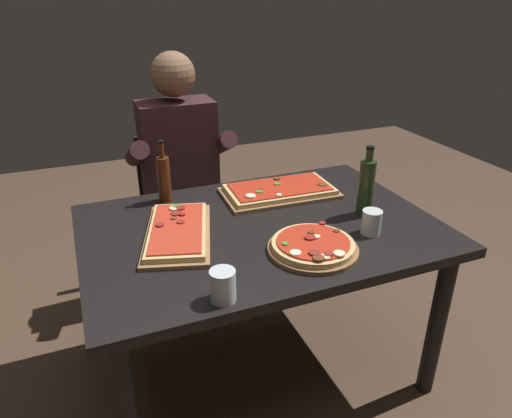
{
  "coord_description": "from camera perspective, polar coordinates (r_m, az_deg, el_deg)",
  "views": [
    {
      "loc": [
        -0.64,
        -1.52,
        1.6
      ],
      "look_at": [
        0.0,
        0.05,
        0.79
      ],
      "focal_mm": 32.54,
      "sensor_mm": 36.0,
      "label": 1
    }
  ],
  "objects": [
    {
      "name": "pizza_rectangular_left",
      "position": [
        1.8,
        -9.59,
        -2.73
      ],
      "size": [
        0.37,
        0.53,
        0.05
      ],
      "color": "olive",
      "rests_on": "dining_table"
    },
    {
      "name": "tumbler_near_camera",
      "position": [
        1.84,
        13.99,
        -1.75
      ],
      "size": [
        0.08,
        0.08,
        0.1
      ],
      "color": "silver",
      "rests_on": "dining_table"
    },
    {
      "name": "dining_table",
      "position": [
        1.91,
        0.57,
        -4.54
      ],
      "size": [
        1.4,
        0.96,
        0.74
      ],
      "color": "black",
      "rests_on": "ground_plane"
    },
    {
      "name": "oil_bottle_amber",
      "position": [
        2.07,
        -11.25,
        3.75
      ],
      "size": [
        0.06,
        0.06,
        0.28
      ],
      "color": "#47230F",
      "rests_on": "dining_table"
    },
    {
      "name": "pizza_round_far",
      "position": [
        1.69,
        7.03,
        -4.59
      ],
      "size": [
        0.33,
        0.33,
        0.05
      ],
      "color": "brown",
      "rests_on": "dining_table"
    },
    {
      "name": "pizza_rectangular_front",
      "position": [
        2.13,
        2.92,
        2.25
      ],
      "size": [
        0.53,
        0.3,
        0.05
      ],
      "color": "olive",
      "rests_on": "dining_table"
    },
    {
      "name": "diner_chair",
      "position": [
        2.67,
        -9.37,
        0.55
      ],
      "size": [
        0.44,
        0.44,
        0.87
      ],
      "color": "black",
      "rests_on": "ground_plane"
    },
    {
      "name": "tumbler_far_side",
      "position": [
        1.42,
        -4.1,
        -9.37
      ],
      "size": [
        0.08,
        0.08,
        0.1
      ],
      "color": "silver",
      "rests_on": "dining_table"
    },
    {
      "name": "seated_diner",
      "position": [
        2.47,
        -9.13,
        4.85
      ],
      "size": [
        0.53,
        0.41,
        1.33
      ],
      "color": "#23232D",
      "rests_on": "ground_plane"
    },
    {
      "name": "ground_plane",
      "position": [
        2.3,
        0.49,
        -18.58
      ],
      "size": [
        6.4,
        6.4,
        0.0
      ],
      "primitive_type": "plane",
      "color": "#4C3828"
    },
    {
      "name": "wine_bottle_dark",
      "position": [
        1.96,
        13.39,
        2.74
      ],
      "size": [
        0.07,
        0.07,
        0.3
      ],
      "color": "#233819",
      "rests_on": "dining_table"
    }
  ]
}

